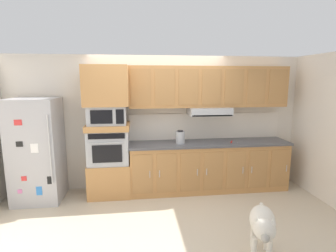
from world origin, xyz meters
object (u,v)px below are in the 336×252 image
(built_in_oven, at_px, (109,146))
(electric_kettle, at_px, (180,137))
(refrigerator, at_px, (37,150))
(screwdriver, at_px, (232,142))
(microwave, at_px, (108,115))
(dog, at_px, (262,224))

(built_in_oven, bearing_deg, electric_kettle, -2.12)
(refrigerator, distance_m, built_in_oven, 1.19)
(screwdriver, height_order, electric_kettle, electric_kettle)
(built_in_oven, bearing_deg, microwave, -0.77)
(built_in_oven, distance_m, microwave, 0.56)
(refrigerator, xyz_separation_m, electric_kettle, (2.46, 0.02, 0.15))
(refrigerator, bearing_deg, built_in_oven, 3.26)
(microwave, height_order, dog, microwave)
(refrigerator, distance_m, screwdriver, 3.42)
(electric_kettle, xyz_separation_m, dog, (0.60, -2.00, -0.57))
(screwdriver, height_order, dog, screwdriver)
(microwave, distance_m, electric_kettle, 1.35)
(microwave, bearing_deg, dog, -47.58)
(refrigerator, xyz_separation_m, dog, (3.06, -1.98, -0.42))
(microwave, relative_size, screwdriver, 3.94)
(refrigerator, height_order, dog, refrigerator)
(built_in_oven, relative_size, dog, 0.81)
(microwave, xyz_separation_m, dog, (1.87, -2.05, -1.00))
(refrigerator, xyz_separation_m, microwave, (1.19, 0.07, 0.58))
(microwave, height_order, electric_kettle, microwave)
(refrigerator, height_order, electric_kettle, refrigerator)
(built_in_oven, distance_m, electric_kettle, 1.28)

